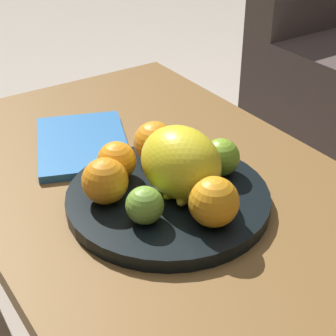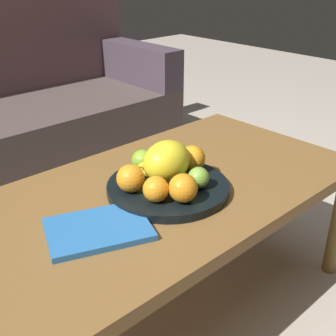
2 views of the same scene
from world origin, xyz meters
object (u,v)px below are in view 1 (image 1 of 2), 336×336
(fruit_bowl, at_px, (168,199))
(banana_bunch, at_px, (189,175))
(melon_large_front, at_px, (181,163))
(orange_front, at_px, (214,202))
(apple_front, at_px, (221,157))
(orange_back, at_px, (117,161))
(magazine, at_px, (82,144))
(orange_left, at_px, (154,142))
(orange_right, at_px, (105,181))
(apple_left, at_px, (145,205))
(coffee_table, at_px, (185,223))

(fruit_bowl, xyz_separation_m, banana_bunch, (0.01, 0.04, 0.04))
(melon_large_front, distance_m, orange_front, 0.10)
(orange_front, xyz_separation_m, apple_front, (-0.11, 0.10, -0.01))
(orange_back, distance_m, apple_front, 0.19)
(fruit_bowl, height_order, magazine, fruit_bowl)
(melon_large_front, xyz_separation_m, orange_left, (-0.12, 0.02, -0.02))
(orange_back, xyz_separation_m, banana_bunch, (0.10, 0.09, -0.01))
(orange_right, distance_m, apple_front, 0.22)
(apple_left, relative_size, magazine, 0.25)
(fruit_bowl, height_order, melon_large_front, melon_large_front)
(melon_large_front, bearing_deg, magazine, -169.43)
(orange_back, relative_size, magazine, 0.28)
(melon_large_front, xyz_separation_m, orange_right, (-0.05, -0.12, -0.02))
(orange_left, height_order, banana_bunch, orange_left)
(orange_right, height_order, banana_bunch, orange_right)
(apple_front, xyz_separation_m, magazine, (-0.27, -0.15, -0.05))
(orange_left, bearing_deg, banana_bunch, -0.39)
(orange_right, bearing_deg, melon_large_front, 66.62)
(melon_large_front, relative_size, magazine, 0.60)
(orange_back, distance_m, banana_bunch, 0.13)
(coffee_table, height_order, apple_front, apple_front)
(magazine, bearing_deg, apple_front, 50.30)
(coffee_table, xyz_separation_m, orange_front, (0.10, -0.02, 0.11))
(orange_front, relative_size, orange_back, 1.15)
(melon_large_front, bearing_deg, orange_back, -146.72)
(orange_front, bearing_deg, apple_left, -125.87)
(melon_large_front, relative_size, orange_back, 2.14)
(orange_left, bearing_deg, apple_front, 35.24)
(orange_front, distance_m, apple_front, 0.15)
(coffee_table, relative_size, magazine, 4.92)
(melon_large_front, xyz_separation_m, orange_front, (0.10, -0.01, -0.02))
(coffee_table, bearing_deg, melon_large_front, -84.08)
(fruit_bowl, xyz_separation_m, orange_front, (0.11, 0.01, 0.05))
(orange_front, bearing_deg, apple_front, 137.23)
(orange_right, relative_size, apple_front, 1.14)
(fruit_bowl, relative_size, orange_back, 5.03)
(apple_front, bearing_deg, orange_front, -42.77)
(orange_left, height_order, magazine, orange_left)
(coffee_table, xyz_separation_m, fruit_bowl, (-0.01, -0.03, 0.06))
(melon_large_front, height_order, orange_right, melon_large_front)
(fruit_bowl, distance_m, orange_right, 0.12)
(orange_right, bearing_deg, banana_bunch, 71.49)
(melon_large_front, relative_size, orange_front, 1.86)
(magazine, bearing_deg, orange_right, 5.57)
(fruit_bowl, bearing_deg, melon_large_front, 54.75)
(orange_right, distance_m, apple_left, 0.09)
(coffee_table, height_order, fruit_bowl, fruit_bowl)
(apple_left, bearing_deg, orange_left, 143.04)
(melon_large_front, xyz_separation_m, apple_left, (0.03, -0.09, -0.03))
(coffee_table, relative_size, orange_back, 17.46)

